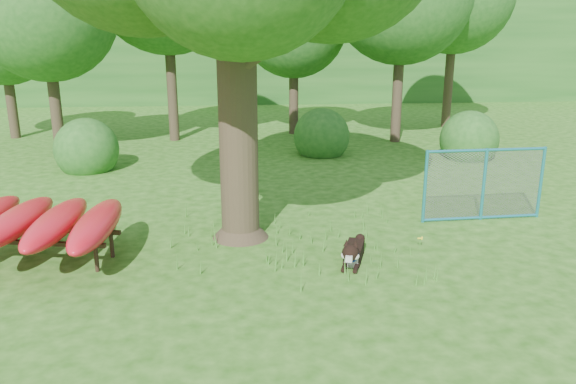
{
  "coord_description": "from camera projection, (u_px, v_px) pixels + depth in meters",
  "views": [
    {
      "loc": [
        -0.7,
        -8.68,
        3.84
      ],
      "look_at": [
        0.2,
        1.2,
        1.0
      ],
      "focal_mm": 35.0,
      "sensor_mm": 36.0,
      "label": 1
    }
  ],
  "objects": [
    {
      "name": "wooded_hillside",
      "position": [
        246.0,
        46.0,
        35.41
      ],
      "size": [
        80.0,
        12.0,
        6.0
      ],
      "primitive_type": "cube",
      "color": "#1F571C",
      "rests_on": "ground"
    },
    {
      "name": "shrub_right",
      "position": [
        467.0,
        158.0,
        17.65
      ],
      "size": [
        1.8,
        1.8,
        1.8
      ],
      "primitive_type": "sphere",
      "color": "#1F571C",
      "rests_on": "ground"
    },
    {
      "name": "kayak_rack",
      "position": [
        36.0,
        223.0,
        9.55
      ],
      "size": [
        2.92,
        3.13,
        0.93
      ],
      "rotation": [
        0.0,
        0.0,
        -0.2
      ],
      "color": "black",
      "rests_on": "ground"
    },
    {
      "name": "fence_section",
      "position": [
        484.0,
        184.0,
        11.7
      ],
      "size": [
        2.63,
        0.19,
        2.56
      ],
      "rotation": [
        0.0,
        0.0,
        0.05
      ],
      "color": "teal",
      "rests_on": "ground"
    },
    {
      "name": "bg_tree_a",
      "position": [
        45.0,
        10.0,
        17.2
      ],
      "size": [
        4.4,
        4.4,
        6.7
      ],
      "color": "#32281B",
      "rests_on": "ground"
    },
    {
      "name": "wooden_post",
      "position": [
        246.0,
        195.0,
        11.36
      ],
      "size": [
        0.33,
        0.19,
        1.22
      ],
      "rotation": [
        0.0,
        0.0,
        0.42
      ],
      "color": "#695E4F",
      "rests_on": "ground"
    },
    {
      "name": "shrub_left",
      "position": [
        89.0,
        170.0,
        16.17
      ],
      "size": [
        1.8,
        1.8,
        1.8
      ],
      "primitive_type": "sphere",
      "color": "#1F571C",
      "rests_on": "ground"
    },
    {
      "name": "bg_tree_c",
      "position": [
        294.0,
        24.0,
        20.87
      ],
      "size": [
        4.0,
        4.0,
        6.12
      ],
      "color": "#32281B",
      "rests_on": "ground"
    },
    {
      "name": "wildflower_clump",
      "position": [
        420.0,
        239.0,
        10.27
      ],
      "size": [
        0.1,
        0.09,
        0.22
      ],
      "rotation": [
        0.0,
        0.0,
        -0.01
      ],
      "color": "#44872C",
      "rests_on": "ground"
    },
    {
      "name": "husky_dog",
      "position": [
        353.0,
        253.0,
        9.61
      ],
      "size": [
        0.61,
        1.17,
        0.55
      ],
      "rotation": [
        0.0,
        0.0,
        -0.33
      ],
      "color": "black",
      "rests_on": "ground"
    },
    {
      "name": "bg_tree_f",
      "position": [
        2.0,
        35.0,
        20.06
      ],
      "size": [
        3.6,
        3.6,
        5.55
      ],
      "color": "#32281B",
      "rests_on": "ground"
    },
    {
      "name": "ground",
      "position": [
        283.0,
        269.0,
        9.43
      ],
      "size": [
        80.0,
        80.0,
        0.0
      ],
      "primitive_type": "plane",
      "color": "#205410",
      "rests_on": "ground"
    },
    {
      "name": "shrub_mid",
      "position": [
        321.0,
        154.0,
        18.22
      ],
      "size": [
        1.8,
        1.8,
        1.8
      ],
      "primitive_type": "sphere",
      "color": "#1F571C",
      "rests_on": "ground"
    }
  ]
}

